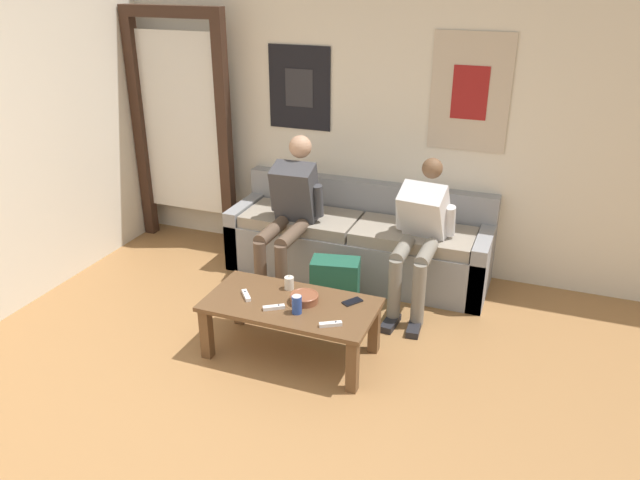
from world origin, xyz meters
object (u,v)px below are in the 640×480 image
person_seated_teen (420,231)px  backpack (335,288)px  cell_phone (352,302)px  coffee_table (291,312)px  game_controller_near_right (246,295)px  drink_can_blue (297,305)px  couch (358,243)px  game_controller_near_left (274,307)px  ceramic_bowl (304,298)px  game_controller_far_center (331,324)px  pillar_candle (289,283)px  person_seated_adult (290,209)px

person_seated_teen → backpack: bearing=-143.6°
person_seated_teen → cell_phone: bearing=-106.1°
coffee_table → game_controller_near_right: (-0.31, -0.04, 0.08)m
game_controller_near_right → drink_can_blue: bearing=-9.8°
couch → cell_phone: bearing=-74.1°
coffee_table → person_seated_teen: person_seated_teen is taller
couch → game_controller_near_left: size_ratio=15.92×
coffee_table → game_controller_near_right: 0.32m
couch → coffee_table: 1.34m
drink_can_blue → backpack: bearing=90.0°
ceramic_bowl → backpack: bearing=89.0°
couch → coffee_table: couch is taller
cell_phone → game_controller_far_center: bearing=-95.9°
couch → pillar_candle: bearing=-96.6°
ceramic_bowl → game_controller_near_right: 0.40m
drink_can_blue → game_controller_far_center: (0.26, -0.07, -0.05)m
person_seated_teen → game_controller_far_center: (-0.29, -1.20, -0.20)m
pillar_candle → game_controller_far_center: 0.56m
person_seated_teen → backpack: size_ratio=2.48×
coffee_table → pillar_candle: pillar_candle is taller
couch → game_controller_far_center: (0.30, -1.51, 0.13)m
drink_can_blue → game_controller_far_center: size_ratio=0.88×
person_seated_teen → pillar_candle: bearing=-130.4°
pillar_candle → game_controller_far_center: size_ratio=0.73×
person_seated_teen → ceramic_bowl: bearing=-119.5°
person_seated_adult → person_seated_teen: person_seated_adult is taller
cell_phone → person_seated_teen: bearing=73.9°
couch → backpack: size_ratio=4.96×
person_seated_teen → pillar_candle: (-0.72, -0.85, -0.17)m
person_seated_teen → ceramic_bowl: person_seated_teen is taller
coffee_table → ceramic_bowl: ceramic_bowl is taller
person_seated_adult → game_controller_far_center: size_ratio=8.56×
person_seated_teen → ceramic_bowl: size_ratio=5.70×
couch → game_controller_near_left: 1.46m
coffee_table → backpack: bearing=81.6°
backpack → pillar_candle: 0.54m
cell_phone → pillar_candle: bearing=177.5°
person_seated_teen → cell_phone: (-0.25, -0.87, -0.21)m
person_seated_adult → cell_phone: person_seated_adult is taller
drink_can_blue → cell_phone: (0.29, 0.26, -0.06)m
cell_phone → backpack: bearing=121.9°
person_seated_teen → drink_can_blue: 1.26m
couch → backpack: couch is taller
person_seated_adult → game_controller_far_center: bearing=-56.1°
couch → person_seated_teen: (0.59, -0.31, 0.33)m
person_seated_adult → game_controller_near_left: bearing=-71.8°
coffee_table → game_controller_near_left: (-0.07, -0.11, 0.08)m
game_controller_near_left → game_controller_far_center: same height
drink_can_blue → cell_phone: drink_can_blue is taller
person_seated_adult → drink_can_blue: size_ratio=9.74×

